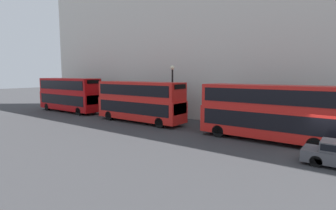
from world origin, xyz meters
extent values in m
plane|color=#38383A|center=(0.00, 0.00, 0.00)|extent=(200.00, 200.00, 0.00)
cube|color=red|center=(1.60, 4.32, 1.44)|extent=(2.55, 10.07, 2.17)
cube|color=red|center=(1.60, 4.32, 3.40)|extent=(2.50, 9.87, 1.75)
cube|color=black|center=(1.60, 4.32, 1.70)|extent=(2.59, 9.27, 1.22)
cube|color=black|center=(1.60, 4.32, 3.48)|extent=(2.59, 9.27, 1.05)
cylinder|color=black|center=(0.48, 0.89, 0.50)|extent=(0.30, 1.00, 1.00)
cylinder|color=black|center=(2.73, 0.89, 0.50)|extent=(0.30, 1.00, 1.00)
cylinder|color=black|center=(0.48, 7.76, 0.50)|extent=(0.30, 1.00, 1.00)
cylinder|color=black|center=(2.73, 7.76, 0.50)|extent=(0.30, 1.00, 1.00)
cube|color=red|center=(1.60, 17.42, 1.41)|extent=(2.55, 10.37, 2.13)
cube|color=red|center=(1.60, 17.42, 3.38)|extent=(2.50, 10.16, 1.80)
cube|color=black|center=(1.60, 17.42, 1.67)|extent=(2.59, 9.54, 1.19)
cube|color=black|center=(1.60, 17.42, 3.47)|extent=(2.59, 9.54, 1.08)
cube|color=black|center=(1.60, 12.26, 1.84)|extent=(2.17, 0.06, 1.06)
cube|color=black|center=(1.60, 12.26, 3.92)|extent=(1.78, 0.06, 0.43)
cylinder|color=black|center=(0.48, 13.83, 0.50)|extent=(0.30, 1.00, 1.00)
cylinder|color=black|center=(2.73, 13.83, 0.50)|extent=(0.30, 1.00, 1.00)
cylinder|color=black|center=(0.48, 21.01, 0.50)|extent=(0.30, 1.00, 1.00)
cylinder|color=black|center=(2.73, 21.01, 0.50)|extent=(0.30, 1.00, 1.00)
cube|color=#B20C0F|center=(1.60, 30.35, 1.49)|extent=(2.55, 10.63, 2.28)
cube|color=#B20C0F|center=(1.60, 30.35, 3.58)|extent=(2.50, 10.42, 1.90)
cube|color=black|center=(1.60, 30.35, 1.76)|extent=(2.59, 9.78, 1.28)
cube|color=black|center=(1.60, 30.35, 3.68)|extent=(2.59, 9.78, 1.14)
cube|color=black|center=(1.60, 25.07, 1.94)|extent=(2.17, 0.06, 1.14)
cube|color=black|center=(1.60, 25.07, 4.15)|extent=(1.78, 0.06, 0.46)
cylinder|color=black|center=(0.48, 26.64, 0.50)|extent=(0.30, 1.00, 1.00)
cylinder|color=black|center=(2.73, 26.64, 0.50)|extent=(0.30, 1.00, 1.00)
cylinder|color=black|center=(0.48, 34.06, 0.50)|extent=(0.30, 1.00, 1.00)
cylinder|color=black|center=(2.73, 34.06, 0.50)|extent=(0.30, 1.00, 1.00)
cylinder|color=black|center=(-2.57, 0.39, 0.32)|extent=(0.22, 0.64, 0.64)
cylinder|color=black|center=(-1.03, 0.39, 0.32)|extent=(0.22, 0.64, 0.64)
cylinder|color=black|center=(3.21, 14.33, 2.76)|extent=(0.18, 0.18, 5.52)
sphere|color=beige|center=(3.21, 14.33, 5.74)|extent=(0.44, 0.44, 0.44)
cylinder|color=brown|center=(4.18, 13.64, 0.73)|extent=(0.36, 0.36, 1.47)
sphere|color=tan|center=(4.18, 13.64, 1.58)|extent=(0.22, 0.22, 0.22)
camera|label=1|loc=(-18.61, -1.42, 5.07)|focal=28.00mm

